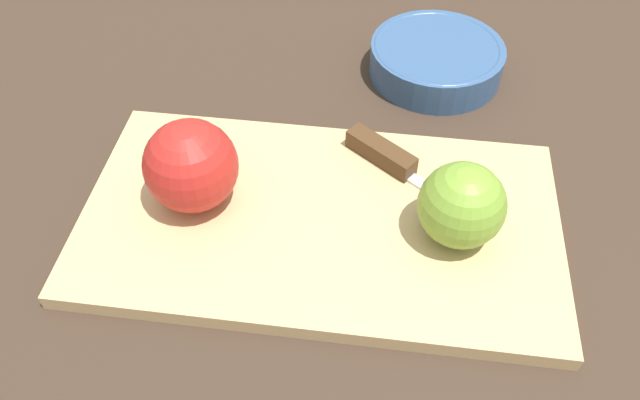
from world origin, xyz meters
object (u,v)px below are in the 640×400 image
at_px(apple_half_right, 462,205).
at_px(bowl, 436,58).
at_px(knife, 388,157).
at_px(apple_half_left, 191,166).

bearing_deg(apple_half_right, bowl, 92.54).
bearing_deg(knife, apple_half_left, -122.08).
relative_size(apple_half_right, bowl, 0.49).
relative_size(apple_half_left, knife, 0.54).
height_order(apple_half_right, knife, apple_half_right).
relative_size(knife, bowl, 1.02).
xyz_separation_m(apple_half_left, knife, (0.16, 0.09, -0.03)).
distance_m(apple_half_left, bowl, 0.33).
xyz_separation_m(apple_half_right, bowl, (-0.05, 0.25, -0.03)).
bearing_deg(apple_half_left, bowl, 174.47).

